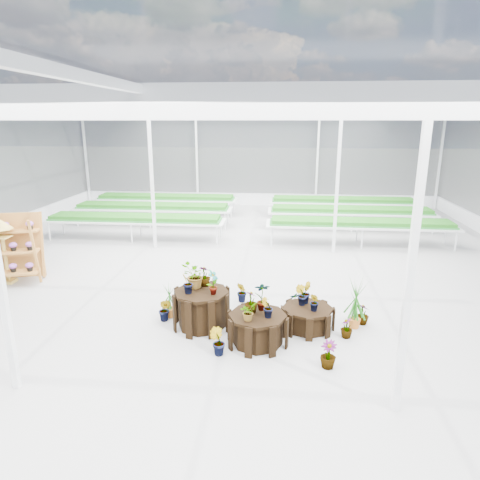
# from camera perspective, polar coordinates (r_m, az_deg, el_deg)

# --- Properties ---
(ground_plane) EXTENTS (24.00, 24.00, 0.00)m
(ground_plane) POSITION_cam_1_polar(r_m,az_deg,el_deg) (10.64, -1.52, -7.58)
(ground_plane) COLOR gray
(ground_plane) RESTS_ON ground
(greenhouse_shell) EXTENTS (18.00, 24.00, 4.50)m
(greenhouse_shell) POSITION_cam_1_polar(r_m,az_deg,el_deg) (9.97, -1.61, 4.39)
(greenhouse_shell) COLOR white
(greenhouse_shell) RESTS_ON ground
(steel_frame) EXTENTS (18.00, 24.00, 4.50)m
(steel_frame) POSITION_cam_1_polar(r_m,az_deg,el_deg) (9.97, -1.61, 4.39)
(steel_frame) COLOR silver
(steel_frame) RESTS_ON ground
(nursery_benches) EXTENTS (16.00, 7.00, 0.84)m
(nursery_benches) POSITION_cam_1_polar(r_m,az_deg,el_deg) (17.36, 1.28, 3.10)
(nursery_benches) COLOR silver
(nursery_benches) RESTS_ON ground
(plinth_tall) EXTENTS (1.45, 1.45, 0.80)m
(plinth_tall) POSITION_cam_1_polar(r_m,az_deg,el_deg) (9.08, -5.12, -9.13)
(plinth_tall) COLOR black
(plinth_tall) RESTS_ON ground
(plinth_mid) EXTENTS (1.40, 1.40, 0.61)m
(plinth_mid) POSITION_cam_1_polar(r_m,az_deg,el_deg) (8.46, 2.35, -11.76)
(plinth_mid) COLOR black
(plinth_mid) RESTS_ON ground
(plinth_low) EXTENTS (1.09, 1.09, 0.48)m
(plinth_low) POSITION_cam_1_polar(r_m,az_deg,el_deg) (9.13, 8.97, -10.24)
(plinth_low) COLOR black
(plinth_low) RESTS_ON ground
(shelf_rack) EXTENTS (1.89, 1.32, 1.82)m
(shelf_rack) POSITION_cam_1_polar(r_m,az_deg,el_deg) (12.85, -28.72, -1.15)
(shelf_rack) COLOR #A0672B
(shelf_rack) RESTS_ON ground
(bird_table) EXTENTS (0.52, 0.52, 1.75)m
(bird_table) POSITION_cam_1_polar(r_m,az_deg,el_deg) (12.84, -28.89, -1.34)
(bird_table) COLOR gold
(bird_table) RESTS_ON ground
(nursery_plants) EXTENTS (4.58, 3.02, 1.35)m
(nursery_plants) POSITION_cam_1_polar(r_m,az_deg,el_deg) (8.97, 2.15, -7.94)
(nursery_plants) COLOR #1D5E17
(nursery_plants) RESTS_ON ground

